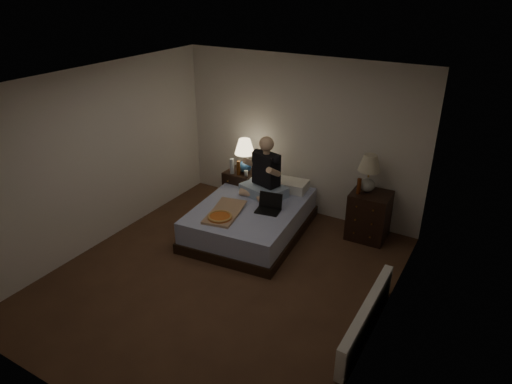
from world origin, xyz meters
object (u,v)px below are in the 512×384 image
Objects in this scene: bed at (251,219)px; lamp_right at (369,173)px; nightstand_left at (242,189)px; person at (264,167)px; pizza_box at (220,217)px; radiator at (366,318)px; water_bottle at (232,166)px; laptop at (268,204)px; soda_can at (246,173)px; beer_bottle_left at (238,168)px; nightstand_right at (369,215)px; beer_bottle_right at (359,186)px; lamp_left at (245,156)px.

lamp_right reaches higher than bed.
person reaches higher than nightstand_left.
lamp_right reaches higher than pizza_box.
water_bottle is at bearing 148.58° from radiator.
laptop is at bearing -30.88° from water_bottle.
water_bottle is at bearing -177.74° from soda_can.
beer_bottle_left is at bearing 179.17° from person.
lamp_right is at bearing 154.08° from nightstand_right.
nightstand_right is at bearing 6.08° from beer_bottle_left.
lamp_right reaches higher than nightstand_right.
nightstand_right reaches higher than pizza_box.
person is 2.78m from radiator.
soda_can is 0.15m from beer_bottle_left.
bed is 2.49m from radiator.
beer_bottle_left is at bearing 147.33° from radiator.
soda_can is 0.06× the size of radiator.
laptop is at bearing -142.90° from lamp_right.
beer_bottle_right reaches higher than beer_bottle_left.
lamp_left reaches higher than pizza_box.
laptop is at bearing -38.51° from person.
beer_bottle_left is 0.30× the size of pizza_box.
beer_bottle_right is (1.80, 0.13, 0.15)m from soda_can.
beer_bottle_left is 1.25m from pizza_box.
pizza_box is (0.42, -1.15, -0.24)m from beer_bottle_left.
person is at bearing -30.33° from lamp_left.
beer_bottle_left is 1.07m from laptop.
beer_bottle_right is 0.25× the size of person.
beer_bottle_left reaches higher than laptop.
pizza_box is (-1.69, -1.37, 0.16)m from nightstand_right.
lamp_right is at bearing 23.00° from bed.
bed is at bearing 159.39° from laptop.
nightstand_right is (2.13, 0.09, 0.04)m from nightstand_left.
lamp_right is at bearing 109.31° from radiator.
water_bottle reaches higher than laptop.
soda_can is at bearing 92.07° from pizza_box.
nightstand_left is at bearing -178.95° from nightstand_right.
person is 2.74× the size of laptop.
pizza_box is at bearing -70.01° from nightstand_left.
nightstand_left is at bearing 179.86° from beer_bottle_right.
beer_bottle_right is at bearing 28.46° from pizza_box.
radiator is (2.69, -1.89, -0.72)m from lamp_left.
nightstand_right reaches higher than radiator.
beer_bottle_left is 1.94m from beer_bottle_right.
nightstand_left is 0.84× the size of pizza_box.
radiator is (0.62, -1.97, -0.16)m from nightstand_right.
bed is 2.98× the size of nightstand_left.
lamp_left is 0.35× the size of radiator.
laptop is 0.45× the size of pizza_box.
person is (-1.46, -0.43, -0.06)m from lamp_right.
nightstand_left is 1.14× the size of lamp_right.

